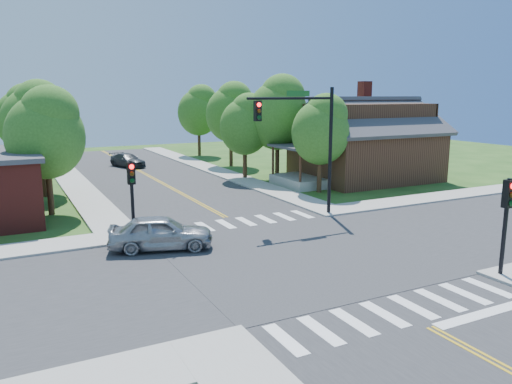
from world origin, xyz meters
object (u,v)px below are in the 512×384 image
signal_mast_ne (305,131)px  signal_pole_nw (132,185)px  house_ne (365,138)px  car_dgrey (128,161)px  car_silver (161,233)px  signal_pole_se (507,209)px

signal_mast_ne → signal_pole_nw: 9.76m
house_ne → car_dgrey: bearing=134.7°
signal_pole_nw → car_dgrey: signal_pole_nw is taller
house_ne → car_silver: size_ratio=2.67×
signal_pole_se → car_silver: bearing=139.0°
signal_pole_se → house_ne: 22.03m
signal_pole_nw → house_ne: house_ne is taller
signal_pole_se → house_ne: size_ratio=0.29×
signal_mast_ne → house_ne: size_ratio=0.55×
signal_pole_nw → car_dgrey: size_ratio=0.82×
signal_mast_ne → signal_pole_se: (1.69, -11.21, -2.19)m
car_silver → car_dgrey: (4.54, 26.34, -0.15)m
signal_pole_se → car_silver: (-10.49, 9.12, -1.89)m
signal_pole_nw → car_silver: 2.89m
signal_mast_ne → car_dgrey: 24.98m
signal_mast_ne → signal_pole_nw: bearing=-179.9°
signal_pole_nw → house_ne: (20.71, 8.66, 0.67)m
signal_mast_ne → car_silver: size_ratio=1.47×
signal_pole_se → car_silver: 14.03m
signal_pole_se → signal_pole_nw: 15.84m
signal_pole_se → house_ne: (9.51, 19.86, 0.67)m
signal_mast_ne → signal_pole_se: bearing=-81.4°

